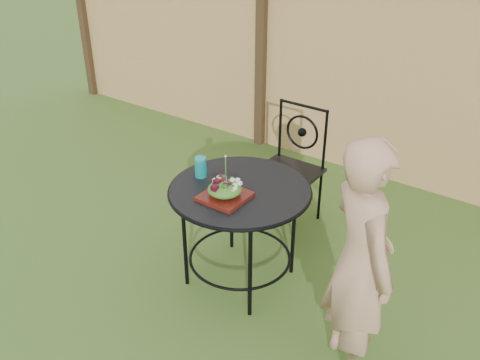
{
  "coord_description": "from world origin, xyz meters",
  "views": [
    {
      "loc": [
        1.5,
        -2.17,
        2.43
      ],
      "look_at": [
        -0.23,
        0.28,
        0.75
      ],
      "focal_mm": 40.0,
      "sensor_mm": 36.0,
      "label": 1
    }
  ],
  "objects_px": {
    "patio_chair": "(291,164)",
    "diner": "(360,263)",
    "patio_table": "(240,207)",
    "salad_plate": "(225,196)"
  },
  "relations": [
    {
      "from": "patio_table",
      "to": "diner",
      "type": "height_order",
      "value": "diner"
    },
    {
      "from": "patio_chair",
      "to": "diner",
      "type": "bearing_deg",
      "value": -46.2
    },
    {
      "from": "patio_table",
      "to": "patio_chair",
      "type": "distance_m",
      "value": 0.85
    },
    {
      "from": "patio_chair",
      "to": "diner",
      "type": "distance_m",
      "value": 1.52
    },
    {
      "from": "patio_table",
      "to": "patio_chair",
      "type": "relative_size",
      "value": 0.97
    },
    {
      "from": "patio_chair",
      "to": "salad_plate",
      "type": "relative_size",
      "value": 3.52
    },
    {
      "from": "patio_table",
      "to": "salad_plate",
      "type": "relative_size",
      "value": 3.42
    },
    {
      "from": "diner",
      "to": "patio_table",
      "type": "bearing_deg",
      "value": 24.84
    },
    {
      "from": "patio_table",
      "to": "salad_plate",
      "type": "xyz_separation_m",
      "value": [
        -0.01,
        -0.15,
        0.15
      ]
    },
    {
      "from": "patio_table",
      "to": "diner",
      "type": "distance_m",
      "value": 0.98
    }
  ]
}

